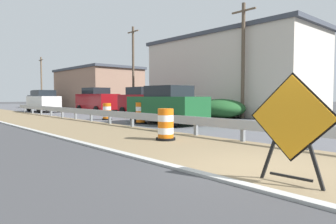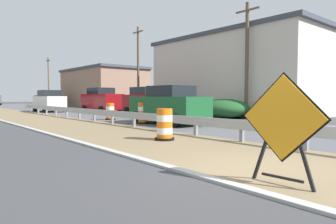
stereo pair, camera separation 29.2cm
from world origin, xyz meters
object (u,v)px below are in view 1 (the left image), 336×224
Objects in this scene: car_lead_near_lane at (167,105)px; car_trailing_far_lane at (43,101)px; traffic_barrel_mid at (107,112)px; utility_pole_near at (243,59)px; utility_pole_far at (41,80)px; warning_sign_diamond at (291,123)px; utility_pole_mid at (133,67)px; traffic_barrel_close at (141,114)px; traffic_barrel_nearest at (166,126)px; car_distant_a at (143,101)px; car_trailing_near_lane at (40,99)px; car_mid_far_lane at (97,100)px.

car_trailing_far_lane is (-0.51, 16.66, 0.00)m from car_lead_near_lane.
traffic_barrel_mid is 9.51m from utility_pole_near.
warning_sign_diamond is at bearing -104.60° from utility_pole_far.
utility_pole_mid reaches higher than traffic_barrel_mid.
traffic_barrel_close is 0.14× the size of utility_pole_far.
traffic_barrel_nearest reaches higher than traffic_barrel_mid.
traffic_barrel_close is at bearing -37.97° from car_distant_a.
car_trailing_near_lane is at bearing -110.07° from utility_pole_far.
traffic_barrel_nearest is at bearing -158.34° from utility_pole_near.
utility_pole_far is at bearing -18.40° from car_trailing_far_lane.
car_distant_a is at bearing -121.97° from warning_sign_diamond.
utility_pole_mid is (1.06, 14.05, 0.51)m from utility_pole_near.
car_distant_a is at bearing -160.52° from car_trailing_far_lane.
traffic_barrel_mid is at bearing -132.50° from utility_pole_mid.
car_distant_a reaches higher than traffic_barrel_close.
utility_pole_mid is 25.46m from utility_pole_far.
car_lead_near_lane is at bearing -13.62° from car_mid_far_lane.
car_mid_far_lane is at bearing -14.29° from car_lead_near_lane.
traffic_barrel_close is 0.26× the size of car_trailing_far_lane.
traffic_barrel_mid is 13.30m from utility_pole_mid.
car_mid_far_lane is at bearing -99.43° from utility_pole_far.
utility_pole_near is (10.43, 4.14, 3.46)m from traffic_barrel_nearest.
car_trailing_far_lane is at bearing -160.33° from car_distant_a.
car_trailing_far_lane is (0.35, 15.51, 0.49)m from traffic_barrel_close.
warning_sign_diamond is 15.62m from utility_pole_near.
traffic_barrel_close is at bearing -123.73° from utility_pole_mid.
car_mid_far_lane is at bearing 68.77° from traffic_barrel_nearest.
traffic_barrel_nearest is 0.24× the size of car_distant_a.
car_mid_far_lane is 13.42m from utility_pole_near.
utility_pole_near reaches higher than traffic_barrel_mid.
utility_pole_mid reaches higher than warning_sign_diamond.
utility_pole_near reaches higher than traffic_barrel_nearest.
car_trailing_far_lane is at bearing 88.72° from traffic_barrel_close.
car_trailing_far_lane is 0.98× the size of car_distant_a.
utility_pole_near is at bearing -93.11° from car_lead_near_lane.
utility_pole_near reaches higher than car_trailing_near_lane.
car_lead_near_lane is 16.67m from car_trailing_far_lane.
car_trailing_far_lane is 11.08m from car_distant_a.
car_trailing_near_lane is at bearing 80.67° from traffic_barrel_mid.
warning_sign_diamond is 14.78m from traffic_barrel_mid.
warning_sign_diamond is at bearing -11.18° from car_trailing_near_lane.
traffic_barrel_mid is 0.24× the size of car_distant_a.
car_lead_near_lane is at bearing -178.05° from car_trailing_far_lane.
car_trailing_near_lane reaches higher than car_distant_a.
car_mid_far_lane is (3.55, 7.82, 0.64)m from traffic_barrel_mid.
warning_sign_diamond is 1.80× the size of traffic_barrel_mid.
utility_pole_mid reaches higher than car_trailing_far_lane.
car_lead_near_lane is 28.04m from car_trailing_near_lane.
car_trailing_far_lane is 0.50× the size of utility_pole_mid.
car_trailing_far_lane is (5.06, 26.09, -0.02)m from warning_sign_diamond.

